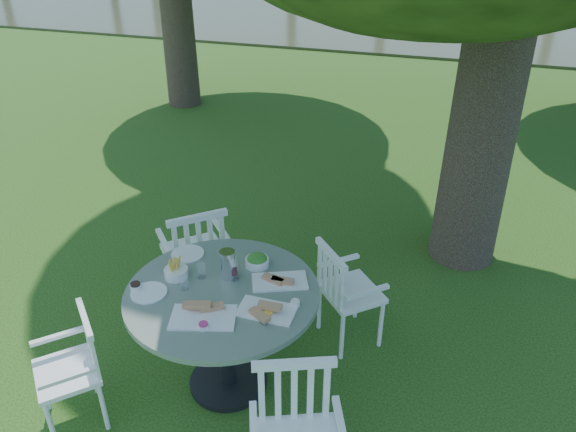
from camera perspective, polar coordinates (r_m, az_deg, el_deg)
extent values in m
plane|color=#173C0C|center=(4.83, -0.71, -9.93)|extent=(140.00, 140.00, 0.00)
cylinder|color=black|center=(4.27, -6.05, -16.30)|extent=(0.56, 0.56, 0.04)
cylinder|color=black|center=(3.99, -6.35, -12.34)|extent=(0.12, 0.12, 0.76)
cylinder|color=slate|center=(3.74, -6.69, -7.81)|extent=(1.28, 1.28, 0.04)
cylinder|color=white|center=(4.46, 9.42, -10.79)|extent=(0.03, 0.03, 0.43)
cylinder|color=white|center=(4.70, 6.95, -8.10)|extent=(0.03, 0.03, 0.43)
cylinder|color=white|center=(4.32, 5.51, -12.09)|extent=(0.03, 0.03, 0.43)
cylinder|color=white|center=(4.57, 3.20, -9.21)|extent=(0.03, 0.03, 0.43)
cube|color=white|center=(4.36, 6.43, -7.66)|extent=(0.59, 0.59, 0.04)
cube|color=white|center=(4.16, 4.31, -6.16)|extent=(0.32, 0.35, 0.44)
cylinder|color=white|center=(5.10, -7.61, -4.43)|extent=(0.04, 0.04, 0.47)
cylinder|color=white|center=(5.03, -12.16, -5.50)|extent=(0.04, 0.04, 0.47)
cylinder|color=white|center=(4.81, -6.21, -6.75)|extent=(0.04, 0.04, 0.47)
cylinder|color=white|center=(4.73, -11.05, -7.93)|extent=(0.04, 0.04, 0.47)
cube|color=white|center=(4.77, -9.50, -3.62)|extent=(0.65, 0.65, 0.04)
cube|color=white|center=(4.48, -8.98, -2.63)|extent=(0.39, 0.35, 0.48)
cylinder|color=white|center=(4.29, -23.57, -15.64)|extent=(0.03, 0.03, 0.40)
cylinder|color=white|center=(4.03, -22.94, -19.02)|extent=(0.03, 0.03, 0.40)
cylinder|color=white|center=(4.28, -19.23, -14.62)|extent=(0.03, 0.03, 0.40)
cylinder|color=white|center=(4.03, -18.25, -17.93)|extent=(0.03, 0.03, 0.40)
cube|color=white|center=(4.00, -21.58, -14.58)|extent=(0.56, 0.56, 0.04)
cube|color=white|center=(3.88, -19.48, -11.94)|extent=(0.32, 0.32, 0.41)
cube|color=white|center=(3.27, 0.63, -17.47)|extent=(0.45, 0.21, 0.46)
cube|color=white|center=(3.52, -8.60, -10.14)|extent=(0.45, 0.34, 0.01)
cube|color=white|center=(3.54, -2.18, -9.58)|extent=(0.36, 0.21, 0.01)
cube|color=white|center=(3.77, -0.85, -6.65)|extent=(0.42, 0.33, 0.02)
cylinder|color=white|center=(3.79, -13.95, -7.57)|extent=(0.24, 0.24, 0.01)
cylinder|color=white|center=(4.11, -10.15, -3.80)|extent=(0.24, 0.24, 0.01)
cylinder|color=white|center=(3.89, -11.29, -5.68)|extent=(0.16, 0.16, 0.06)
cylinder|color=white|center=(3.93, -3.15, -4.70)|extent=(0.17, 0.17, 0.06)
cylinder|color=silver|center=(3.79, -6.14, -4.92)|extent=(0.10, 0.10, 0.21)
cylinder|color=white|center=(3.77, -5.56, -5.31)|extent=(0.07, 0.07, 0.18)
cylinder|color=white|center=(3.84, -8.80, -5.52)|extent=(0.06, 0.06, 0.11)
cylinder|color=white|center=(3.75, -10.50, -6.69)|extent=(0.06, 0.06, 0.10)
cylinder|color=white|center=(3.45, -8.59, -11.04)|extent=(0.07, 0.07, 0.03)
cylinder|color=white|center=(3.49, -2.03, -10.09)|extent=(0.07, 0.07, 0.03)
cylinder|color=white|center=(3.58, 0.73, -8.89)|extent=(0.06, 0.06, 0.03)
cylinder|color=white|center=(3.84, -15.21, -6.95)|extent=(0.08, 0.08, 0.03)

